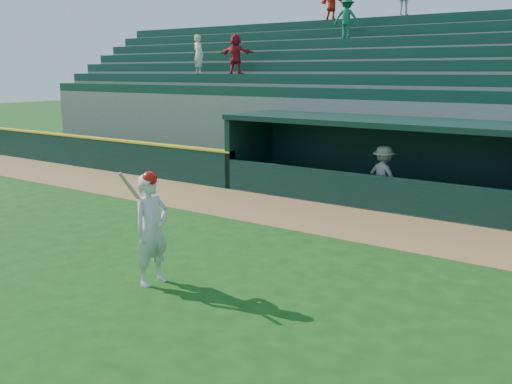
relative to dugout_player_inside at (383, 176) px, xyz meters
The scene contains 8 objects.
ground 7.27m from the dugout_player_inside, 94.05° to the right, with size 120.00×120.00×0.00m, color #154411.
warning_track 2.51m from the dugout_player_inside, 102.52° to the right, with size 40.00×3.00×0.01m, color olive.
field_wall_left 12.78m from the dugout_player_inside, behind, with size 15.50×0.30×1.20m, color black.
wall_stripe_left 12.78m from the dugout_player_inside, behind, with size 15.50×0.32×0.06m, color yellow.
dugout_player_inside is the anchor object (origin of this frame).
dugout 1.07m from the dugout_player_inside, 122.24° to the left, with size 9.40×2.80×2.46m.
stands 5.61m from the dugout_player_inside, 95.47° to the left, with size 34.50×6.25×7.56m.
batter_at_plate 8.34m from the dugout_player_inside, 96.27° to the right, with size 0.62×0.83×2.11m.
Camera 1 is at (6.91, -8.06, 3.82)m, focal length 40.00 mm.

